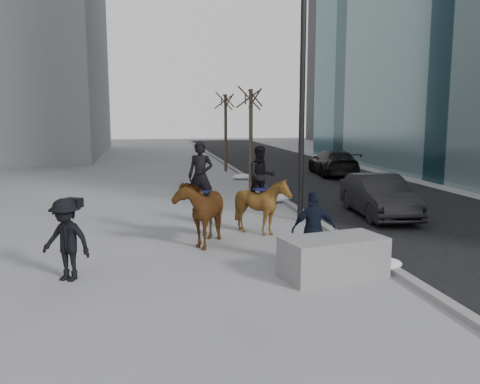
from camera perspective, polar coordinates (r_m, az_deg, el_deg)
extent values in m
plane|color=gray|center=(12.21, 1.03, -7.83)|extent=(120.00, 120.00, 0.00)
cube|color=black|center=(23.67, 12.91, 0.11)|extent=(8.00, 90.00, 0.01)
cube|color=gray|center=(22.38, 3.47, -0.03)|extent=(0.25, 90.00, 0.12)
cube|color=gray|center=(11.18, 10.42, -7.21)|extent=(2.37, 1.52, 0.88)
imported|color=black|center=(17.93, 15.32, -0.42)|extent=(1.94, 4.48, 1.43)
imported|color=black|center=(29.36, 10.42, 3.26)|extent=(2.56, 5.19, 1.45)
imported|color=#4A2A0E|center=(13.74, -4.35, -2.09)|extent=(1.72, 2.35, 1.81)
imported|color=black|center=(13.75, -4.46, 1.78)|extent=(0.81, 0.68, 1.89)
cube|color=#0E1835|center=(13.80, -4.44, 0.15)|extent=(0.66, 0.70, 0.06)
imported|color=#4B2E0F|center=(14.75, 2.50, -1.57)|extent=(1.40, 1.57, 1.68)
imported|color=black|center=(14.76, 2.40, 1.78)|extent=(0.87, 0.69, 1.75)
cube|color=#0F0F39|center=(14.81, 2.39, 0.36)|extent=(0.50, 0.57, 0.06)
imported|color=black|center=(11.70, 8.28, -4.21)|extent=(1.06, 0.50, 1.75)
cylinder|color=#EA520D|center=(12.14, 7.26, -2.40)|extent=(0.04, 0.18, 0.07)
imported|color=black|center=(11.28, -18.93, -5.10)|extent=(1.31, 1.12, 1.75)
cube|color=black|center=(11.35, -18.19, -1.15)|extent=(0.42, 0.37, 0.20)
cylinder|color=black|center=(16.60, 7.03, 12.21)|extent=(0.18, 0.18, 9.00)
ellipsoid|color=white|center=(11.92, 15.15, -7.82)|extent=(1.15, 0.73, 0.29)
ellipsoid|color=white|center=(27.12, 0.33, 1.73)|extent=(1.17, 0.74, 0.30)
ellipsoid|color=white|center=(20.28, 4.08, -0.68)|extent=(1.26, 0.80, 0.32)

